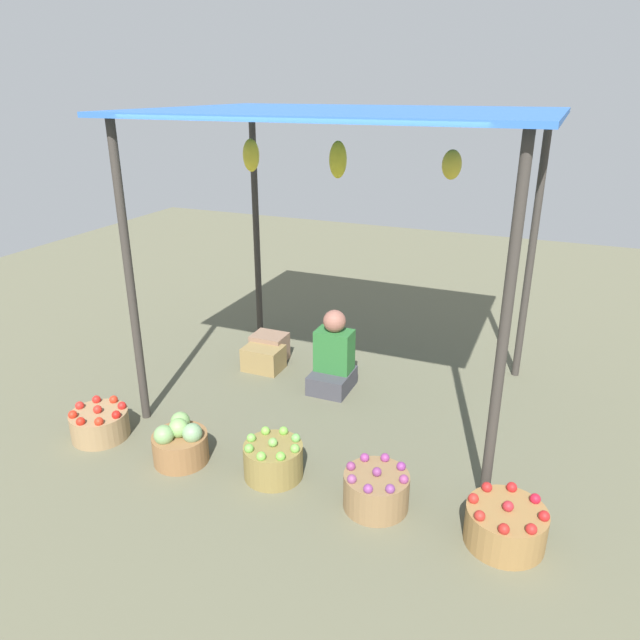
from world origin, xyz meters
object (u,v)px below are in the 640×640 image
vendor_person (333,359)px  basket_cabbages (180,443)px  basket_red_apples (505,525)px  wooden_crate_stacked_rear (264,358)px  basket_purple_onions (376,490)px  wooden_crate_near_vendor (270,347)px  basket_red_tomatoes (100,423)px  basket_green_apples (273,459)px

vendor_person → basket_cabbages: 1.68m
basket_red_apples → wooden_crate_stacked_rear: (-2.54, 1.59, -0.01)m
basket_cabbages → basket_purple_onions: 1.54m
basket_purple_onions → wooden_crate_near_vendor: size_ratio=1.30×
wooden_crate_near_vendor → basket_cabbages: bearing=-83.9°
basket_purple_onions → basket_red_apples: size_ratio=0.89×
basket_purple_onions → basket_red_apples: bearing=-0.9°
vendor_person → wooden_crate_stacked_rear: (-0.80, 0.10, -0.18)m
basket_purple_onions → basket_red_tomatoes: bearing=-178.9°
basket_purple_onions → basket_red_apples: (0.85, -0.01, -0.00)m
basket_red_tomatoes → basket_cabbages: basket_cabbages is taller
vendor_person → wooden_crate_stacked_rear: size_ratio=2.05×
basket_red_tomatoes → basket_cabbages: (0.81, -0.03, 0.04)m
basket_cabbages → wooden_crate_stacked_rear: size_ratio=1.10×
basket_green_apples → wooden_crate_near_vendor: 1.98m
basket_cabbages → basket_purple_onions: size_ratio=0.94×
wooden_crate_stacked_rear → basket_red_tomatoes: bearing=-111.9°
basket_red_tomatoes → basket_purple_onions: basket_purple_onions is taller
basket_cabbages → wooden_crate_stacked_rear: bearing=95.5°
basket_cabbages → wooden_crate_stacked_rear: basket_cabbages is taller
basket_purple_onions → wooden_crate_near_vendor: bearing=134.2°
basket_purple_onions → wooden_crate_stacked_rear: 2.31m
vendor_person → wooden_crate_stacked_rear: 0.82m
basket_cabbages → wooden_crate_near_vendor: (-0.20, 1.86, -0.01)m
wooden_crate_stacked_rear → basket_purple_onions: bearing=-42.9°
basket_cabbages → wooden_crate_stacked_rear: 1.65m
basket_red_tomatoes → basket_cabbages: size_ratio=1.10×
basket_red_tomatoes → basket_cabbages: 0.81m
vendor_person → basket_cabbages: (-0.64, -1.55, -0.14)m
vendor_person → basket_purple_onions: (0.90, -1.48, -0.17)m
basket_red_apples → basket_red_tomatoes: bearing=-179.4°
basket_green_apples → basket_red_apples: 1.65m
vendor_person → basket_green_apples: (0.10, -1.44, -0.16)m
vendor_person → basket_red_apples: vendor_person is taller
basket_cabbages → basket_purple_onions: bearing=2.7°
basket_red_tomatoes → wooden_crate_near_vendor: bearing=71.6°
basket_purple_onions → wooden_crate_near_vendor: basket_purple_onions is taller
vendor_person → wooden_crate_stacked_rear: vendor_person is taller
basket_green_apples → wooden_crate_stacked_rear: basket_green_apples is taller
basket_green_apples → wooden_crate_stacked_rear: bearing=120.2°
vendor_person → basket_red_tomatoes: vendor_person is taller
wooden_crate_stacked_rear → basket_cabbages: bearing=-84.5°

